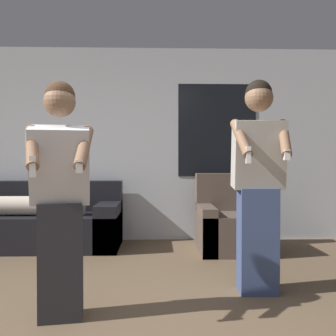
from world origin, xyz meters
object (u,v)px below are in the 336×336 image
object	(u,v)px
armchair	(232,225)
person_left	(61,199)
couch	(46,224)
person_right	(258,184)

from	to	relation	value
armchair	person_left	bearing A→B (deg)	-127.69
couch	person_left	distance (m)	2.50
person_right	couch	bearing A→B (deg)	141.52
person_right	person_left	bearing A→B (deg)	-161.63
person_left	person_right	distance (m)	1.61
person_left	person_right	xyz separation A→B (m)	(1.53, 0.51, 0.07)
armchair	person_right	size ratio (longest dim) A/B	0.53
couch	armchair	xyz separation A→B (m)	(2.38, -0.23, 0.01)
couch	armchair	size ratio (longest dim) A/B	2.01
couch	person_right	distance (m)	2.98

